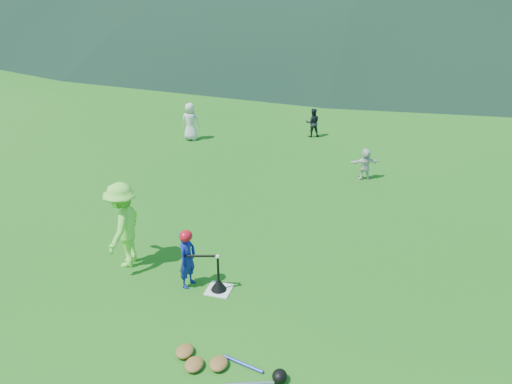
{
  "coord_description": "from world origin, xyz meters",
  "views": [
    {
      "loc": [
        2.78,
        -7.15,
        5.6
      ],
      "look_at": [
        0.0,
        2.5,
        0.9
      ],
      "focal_mm": 35.0,
      "sensor_mm": 36.0,
      "label": 1
    }
  ],
  "objects_px": {
    "adult_coach": "(123,225)",
    "equipment_pile": "(218,364)",
    "fielder_d": "(365,164)",
    "batter_child": "(187,259)",
    "fielder_a": "(190,122)",
    "home_plate": "(219,290)",
    "batting_tee": "(219,284)",
    "fielder_b": "(313,123)"
  },
  "relations": [
    {
      "from": "home_plate",
      "to": "fielder_a",
      "type": "relative_size",
      "value": 0.35
    },
    {
      "from": "batting_tee",
      "to": "batter_child",
      "type": "bearing_deg",
      "value": 179.28
    },
    {
      "from": "home_plate",
      "to": "batter_child",
      "type": "relative_size",
      "value": 0.39
    },
    {
      "from": "adult_coach",
      "to": "fielder_a",
      "type": "distance_m",
      "value": 7.67
    },
    {
      "from": "batting_tee",
      "to": "fielder_d",
      "type": "bearing_deg",
      "value": 70.53
    },
    {
      "from": "home_plate",
      "to": "adult_coach",
      "type": "xyz_separation_m",
      "value": [
        -2.08,
        0.35,
        0.87
      ]
    },
    {
      "from": "adult_coach",
      "to": "batting_tee",
      "type": "bearing_deg",
      "value": 73.89
    },
    {
      "from": "fielder_d",
      "to": "batting_tee",
      "type": "relative_size",
      "value": 1.31
    },
    {
      "from": "adult_coach",
      "to": "batting_tee",
      "type": "xyz_separation_m",
      "value": [
        2.08,
        -0.35,
        -0.75
      ]
    },
    {
      "from": "fielder_a",
      "to": "equipment_pile",
      "type": "bearing_deg",
      "value": 110.11
    },
    {
      "from": "home_plate",
      "to": "batting_tee",
      "type": "height_order",
      "value": "batting_tee"
    },
    {
      "from": "home_plate",
      "to": "equipment_pile",
      "type": "distance_m",
      "value": 1.94
    },
    {
      "from": "batter_child",
      "to": "fielder_b",
      "type": "bearing_deg",
      "value": 7.21
    },
    {
      "from": "batter_child",
      "to": "fielder_b",
      "type": "relative_size",
      "value": 1.15
    },
    {
      "from": "fielder_b",
      "to": "batting_tee",
      "type": "xyz_separation_m",
      "value": [
        -0.08,
        -9.29,
        -0.37
      ]
    },
    {
      "from": "adult_coach",
      "to": "batting_tee",
      "type": "distance_m",
      "value": 2.24
    },
    {
      "from": "batter_child",
      "to": "adult_coach",
      "type": "relative_size",
      "value": 0.65
    },
    {
      "from": "equipment_pile",
      "to": "adult_coach",
      "type": "bearing_deg",
      "value": 141.55
    },
    {
      "from": "home_plate",
      "to": "fielder_d",
      "type": "bearing_deg",
      "value": 70.53
    },
    {
      "from": "adult_coach",
      "to": "equipment_pile",
      "type": "height_order",
      "value": "adult_coach"
    },
    {
      "from": "fielder_d",
      "to": "batter_child",
      "type": "bearing_deg",
      "value": 42.71
    },
    {
      "from": "fielder_a",
      "to": "batting_tee",
      "type": "bearing_deg",
      "value": 111.27
    },
    {
      "from": "batter_child",
      "to": "fielder_d",
      "type": "xyz_separation_m",
      "value": [
        2.74,
        6.03,
        -0.12
      ]
    },
    {
      "from": "fielder_a",
      "to": "fielder_b",
      "type": "height_order",
      "value": "fielder_a"
    },
    {
      "from": "fielder_a",
      "to": "batting_tee",
      "type": "relative_size",
      "value": 1.87
    },
    {
      "from": "home_plate",
      "to": "fielder_a",
      "type": "distance_m",
      "value": 8.72
    },
    {
      "from": "home_plate",
      "to": "batting_tee",
      "type": "relative_size",
      "value": 0.66
    },
    {
      "from": "batter_child",
      "to": "adult_coach",
      "type": "bearing_deg",
      "value": 88.55
    },
    {
      "from": "fielder_d",
      "to": "batting_tee",
      "type": "height_order",
      "value": "fielder_d"
    },
    {
      "from": "fielder_a",
      "to": "fielder_d",
      "type": "height_order",
      "value": "fielder_a"
    },
    {
      "from": "batting_tee",
      "to": "fielder_b",
      "type": "bearing_deg",
      "value": 89.51
    },
    {
      "from": "adult_coach",
      "to": "equipment_pile",
      "type": "bearing_deg",
      "value": 44.86
    },
    {
      "from": "home_plate",
      "to": "batter_child",
      "type": "height_order",
      "value": "batter_child"
    },
    {
      "from": "home_plate",
      "to": "fielder_d",
      "type": "xyz_separation_m",
      "value": [
        2.13,
        6.04,
        0.44
      ]
    },
    {
      "from": "batting_tee",
      "to": "equipment_pile",
      "type": "distance_m",
      "value": 1.94
    },
    {
      "from": "fielder_a",
      "to": "fielder_b",
      "type": "distance_m",
      "value": 4.18
    },
    {
      "from": "fielder_b",
      "to": "fielder_d",
      "type": "relative_size",
      "value": 1.11
    },
    {
      "from": "fielder_b",
      "to": "fielder_d",
      "type": "height_order",
      "value": "fielder_b"
    },
    {
      "from": "home_plate",
      "to": "batter_child",
      "type": "distance_m",
      "value": 0.82
    },
    {
      "from": "batter_child",
      "to": "fielder_d",
      "type": "bearing_deg",
      "value": -13.01
    },
    {
      "from": "batting_tee",
      "to": "equipment_pile",
      "type": "height_order",
      "value": "batting_tee"
    },
    {
      "from": "batter_child",
      "to": "fielder_a",
      "type": "distance_m",
      "value": 8.44
    }
  ]
}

